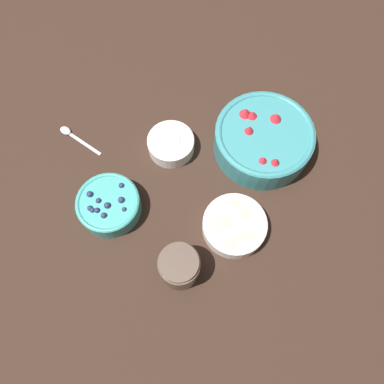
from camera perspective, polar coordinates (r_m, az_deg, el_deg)
The scene contains 7 objects.
ground_plane at distance 0.92m, azimuth -2.56°, elevation -3.12°, with size 4.00×4.00×0.00m, color black.
bowl_strawberries at distance 0.97m, azimuth 10.81°, elevation 8.02°, with size 0.25×0.25×0.10m.
bowl_blueberries at distance 0.91m, azimuth -12.56°, elevation -1.89°, with size 0.15×0.15×0.06m.
bowl_bananas at distance 0.89m, azimuth 6.49°, elevation -5.06°, with size 0.15×0.15×0.04m.
bowl_cream at distance 0.97m, azimuth -3.23°, elevation 7.43°, with size 0.12×0.12×0.05m.
jar_chocolate at distance 0.84m, azimuth -1.90°, elevation -11.30°, with size 0.09×0.09×0.09m.
spoon at distance 1.06m, azimuth -17.71°, elevation 8.20°, with size 0.12×0.09×0.01m.
Camera 1 is at (0.04, -0.30, 0.87)m, focal length 35.00 mm.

